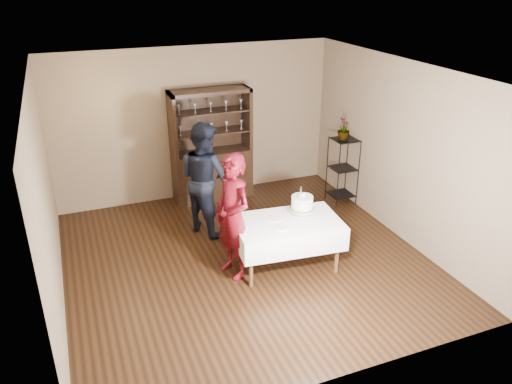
# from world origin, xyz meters

# --- Properties ---
(floor) EXTENTS (5.00, 5.00, 0.00)m
(floor) POSITION_xyz_m (0.00, 0.00, 0.00)
(floor) COLOR black
(floor) RESTS_ON ground
(ceiling) EXTENTS (5.00, 5.00, 0.00)m
(ceiling) POSITION_xyz_m (0.00, 0.00, 2.70)
(ceiling) COLOR silver
(ceiling) RESTS_ON back_wall
(back_wall) EXTENTS (5.00, 0.02, 2.70)m
(back_wall) POSITION_xyz_m (0.00, 2.50, 1.35)
(back_wall) COLOR #76614C
(back_wall) RESTS_ON floor
(wall_left) EXTENTS (0.02, 5.00, 2.70)m
(wall_left) POSITION_xyz_m (-2.50, 0.00, 1.35)
(wall_left) COLOR #76614C
(wall_left) RESTS_ON floor
(wall_right) EXTENTS (0.02, 5.00, 2.70)m
(wall_right) POSITION_xyz_m (2.50, 0.00, 1.35)
(wall_right) COLOR #76614C
(wall_right) RESTS_ON floor
(china_hutch) EXTENTS (1.40, 0.48, 2.00)m
(china_hutch) POSITION_xyz_m (0.20, 2.25, 0.66)
(china_hutch) COLOR black
(china_hutch) RESTS_ON floor
(plant_etagere) EXTENTS (0.42, 0.42, 1.20)m
(plant_etagere) POSITION_xyz_m (2.28, 1.20, 0.65)
(plant_etagere) COLOR black
(plant_etagere) RESTS_ON floor
(cake_table) EXTENTS (1.53, 1.03, 0.72)m
(cake_table) POSITION_xyz_m (0.48, -0.38, 0.55)
(cake_table) COLOR white
(cake_table) RESTS_ON floor
(woman) EXTENTS (0.58, 0.73, 1.75)m
(woman) POSITION_xyz_m (-0.27, -0.27, 0.88)
(woman) COLOR #370507
(woman) RESTS_ON floor
(man) EXTENTS (1.01, 1.09, 1.79)m
(man) POSITION_xyz_m (-0.27, 1.10, 0.89)
(man) COLOR black
(man) RESTS_ON floor
(cake) EXTENTS (0.39, 0.39, 0.46)m
(cake) POSITION_xyz_m (0.73, -0.30, 0.91)
(cake) COLOR white
(cake) RESTS_ON cake_table
(plate_near) EXTENTS (0.23, 0.23, 0.01)m
(plate_near) POSITION_xyz_m (0.32, -0.52, 0.73)
(plate_near) COLOR white
(plate_near) RESTS_ON cake_table
(plate_far) EXTENTS (0.20, 0.20, 0.01)m
(plate_far) POSITION_xyz_m (0.33, -0.27, 0.73)
(plate_far) COLOR white
(plate_far) RESTS_ON cake_table
(potted_plant) EXTENTS (0.30, 0.30, 0.38)m
(potted_plant) POSITION_xyz_m (2.23, 1.18, 1.38)
(potted_plant) COLOR #3F6731
(potted_plant) RESTS_ON plant_etagere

